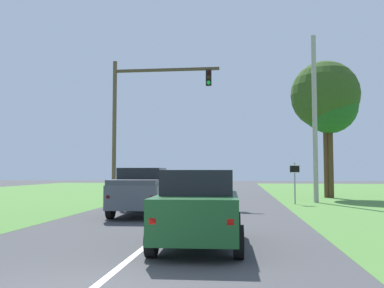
{
  "coord_description": "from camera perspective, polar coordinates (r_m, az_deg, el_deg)",
  "views": [
    {
      "loc": [
        2.34,
        -5.71,
        1.88
      ],
      "look_at": [
        -0.34,
        17.49,
        3.36
      ],
      "focal_mm": 39.07,
      "sensor_mm": 36.0,
      "label": 1
    }
  ],
  "objects": [
    {
      "name": "ground_plane",
      "position": [
        16.18,
        -1.81,
        -10.3
      ],
      "size": [
        120.0,
        120.0,
        0.0
      ],
      "primitive_type": "plane",
      "color": "#424244"
    },
    {
      "name": "oak_tree_right",
      "position": [
        30.85,
        17.7,
        6.35
      ],
      "size": [
        4.73,
        4.73,
        9.52
      ],
      "color": "#4C351E",
      "rests_on": "ground_plane"
    },
    {
      "name": "keep_moving_sign",
      "position": [
        24.1,
        13.85,
        -4.46
      ],
      "size": [
        0.6,
        0.09,
        2.31
      ],
      "color": "gray",
      "rests_on": "ground_plane"
    },
    {
      "name": "extra_tree_1",
      "position": [
        30.67,
        18.27,
        4.89
      ],
      "size": [
        3.84,
        3.84,
        8.29
      ],
      "color": "#4C351E",
      "rests_on": "ground_plane"
    },
    {
      "name": "utility_pole_right",
      "position": [
        25.81,
        16.41,
        3.42
      ],
      "size": [
        0.28,
        0.28,
        9.96
      ],
      "primitive_type": "cylinder",
      "color": "#9E998E",
      "rests_on": "ground_plane"
    },
    {
      "name": "traffic_light",
      "position": [
        24.97,
        -7.24,
        4.57
      ],
      "size": [
        6.38,
        0.4,
        8.41
      ],
      "color": "brown",
      "rests_on": "ground_plane"
    },
    {
      "name": "red_suv_near",
      "position": [
        10.55,
        1.01,
        -8.42
      ],
      "size": [
        2.19,
        4.53,
        1.89
      ],
      "color": "#194C23",
      "rests_on": "ground_plane"
    },
    {
      "name": "pickup_truck_lead",
      "position": [
        17.92,
        -6.69,
        -6.38
      ],
      "size": [
        2.36,
        5.36,
        1.98
      ],
      "color": "#4C515B",
      "rests_on": "ground_plane"
    }
  ]
}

